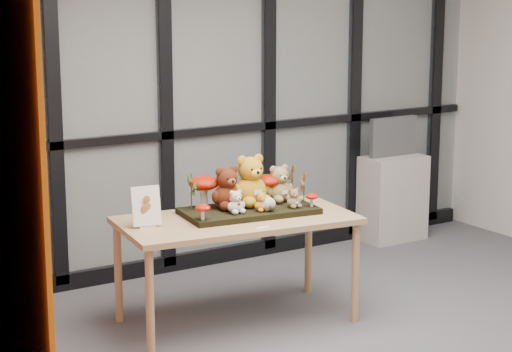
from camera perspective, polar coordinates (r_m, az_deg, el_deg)
room_shell at (r=5.01m, az=11.89°, el=6.22°), size 5.00×5.00×5.00m
glass_partition at (r=7.02m, az=-2.32°, el=5.81°), size 4.90×0.06×2.78m
display_table at (r=5.87m, az=-1.20°, el=-3.20°), size 1.56×0.92×0.69m
diorama_tray at (r=5.95m, az=-0.44°, el=-2.16°), size 0.90×0.53×0.04m
bear_pooh_yellow at (r=6.00m, az=-0.35°, el=-0.08°), size 0.31×0.28×0.36m
bear_brown_medium at (r=5.91m, az=-1.81°, el=-0.57°), size 0.25×0.24×0.30m
bear_tan_back at (r=6.10m, az=1.42°, el=-0.33°), size 0.23×0.21×0.27m
bear_small_yellow at (r=5.85m, az=0.31°, el=-1.53°), size 0.11×0.10×0.13m
bear_white_bow at (r=5.80m, az=-1.26°, el=-1.51°), size 0.14×0.13×0.16m
bear_beige_small at (r=5.95m, az=2.33°, el=-1.29°), size 0.12×0.11×0.14m
plush_cream_hedgehog at (r=5.86m, az=0.72°, el=-1.68°), size 0.08×0.08×0.10m
mushroom_back_left at (r=5.96m, az=-3.22°, el=-0.86°), size 0.20×0.20×0.22m
mushroom_back_right at (r=6.10m, az=0.72°, el=-0.66°), size 0.18×0.18×0.20m
mushroom_front_left at (r=5.65m, az=-3.31°, el=-2.18°), size 0.10×0.10×0.11m
mushroom_front_right at (r=5.99m, az=3.45°, el=-1.44°), size 0.08×0.08×0.09m
sprig_green_far_left at (r=5.88m, az=-4.00°, el=-0.97°), size 0.05×0.05×0.24m
sprig_green_mid_left at (r=5.96m, az=-3.35°, el=-0.99°), size 0.05×0.05×0.20m
sprig_dry_far_right at (r=6.15m, az=2.26°, el=-0.41°), size 0.05×0.05×0.23m
sprig_dry_mid_right at (r=6.07m, az=2.97°, el=-0.71°), size 0.05×0.05×0.21m
sprig_green_centre at (r=6.05m, az=-1.53°, el=-0.93°), size 0.05×0.05×0.17m
sign_holder at (r=5.64m, az=-6.76°, el=-2.02°), size 0.18×0.09×0.25m
label_card at (r=5.61m, az=0.44°, el=-3.18°), size 0.08×0.03×0.00m
cabinet at (r=7.94m, az=8.41°, el=-1.35°), size 0.54×0.32×0.72m
monitor at (r=7.85m, az=8.44°, el=2.41°), size 0.47×0.05×0.33m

